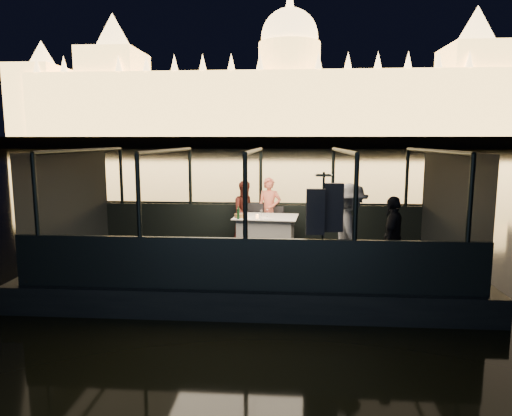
# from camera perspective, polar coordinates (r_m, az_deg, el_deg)

# --- Properties ---
(river_water) EXTENTS (500.00, 500.00, 0.00)m
(river_water) POSITION_cam_1_polar(r_m,az_deg,el_deg) (89.47, 3.81, 6.60)
(river_water) COLOR black
(river_water) RESTS_ON ground
(boat_hull) EXTENTS (8.60, 4.40, 1.00)m
(boat_hull) POSITION_cam_1_polar(r_m,az_deg,el_deg) (9.92, -0.17, -9.24)
(boat_hull) COLOR black
(boat_hull) RESTS_ON river_water
(boat_deck) EXTENTS (8.00, 4.00, 0.04)m
(boat_deck) POSITION_cam_1_polar(r_m,az_deg,el_deg) (9.78, -0.18, -6.56)
(boat_deck) COLOR black
(boat_deck) RESTS_ON boat_hull
(gunwale_port) EXTENTS (8.00, 0.08, 0.90)m
(gunwale_port) POSITION_cam_1_polar(r_m,az_deg,el_deg) (11.63, 0.59, -1.75)
(gunwale_port) COLOR black
(gunwale_port) RESTS_ON boat_deck
(gunwale_starboard) EXTENTS (8.00, 0.08, 0.90)m
(gunwale_starboard) POSITION_cam_1_polar(r_m,az_deg,el_deg) (7.74, -1.33, -7.05)
(gunwale_starboard) COLOR black
(gunwale_starboard) RESTS_ON boat_deck
(cabin_glass_port) EXTENTS (8.00, 0.02, 1.40)m
(cabin_glass_port) POSITION_cam_1_polar(r_m,az_deg,el_deg) (11.48, 0.59, 3.90)
(cabin_glass_port) COLOR #99B2B2
(cabin_glass_port) RESTS_ON gunwale_port
(cabin_glass_starboard) EXTENTS (8.00, 0.02, 1.40)m
(cabin_glass_starboard) POSITION_cam_1_polar(r_m,az_deg,el_deg) (7.51, -1.36, 1.43)
(cabin_glass_starboard) COLOR #99B2B2
(cabin_glass_starboard) RESTS_ON gunwale_starboard
(cabin_roof_glass) EXTENTS (8.00, 4.00, 0.02)m
(cabin_roof_glass) POSITION_cam_1_polar(r_m,az_deg,el_deg) (9.45, -0.18, 7.16)
(cabin_roof_glass) COLOR #99B2B2
(cabin_roof_glass) RESTS_ON boat_deck
(end_wall_fore) EXTENTS (0.02, 4.00, 2.30)m
(end_wall_fore) POSITION_cam_1_polar(r_m,az_deg,el_deg) (10.63, -22.22, 0.45)
(end_wall_fore) COLOR black
(end_wall_fore) RESTS_ON boat_deck
(end_wall_aft) EXTENTS (0.02, 4.00, 2.30)m
(end_wall_aft) POSITION_cam_1_polar(r_m,az_deg,el_deg) (10.06, 23.17, -0.03)
(end_wall_aft) COLOR black
(end_wall_aft) RESTS_ON boat_deck
(canopy_ribs) EXTENTS (8.00, 4.00, 2.30)m
(canopy_ribs) POSITION_cam_1_polar(r_m,az_deg,el_deg) (9.54, -0.18, 0.24)
(canopy_ribs) COLOR black
(canopy_ribs) RESTS_ON boat_deck
(embankment) EXTENTS (400.00, 140.00, 6.00)m
(embankment) POSITION_cam_1_polar(r_m,az_deg,el_deg) (219.42, 4.11, 8.01)
(embankment) COLOR #423D33
(embankment) RESTS_ON ground
(parliament_building) EXTENTS (220.00, 32.00, 60.00)m
(parliament_building) POSITION_cam_1_polar(r_m,az_deg,el_deg) (186.23, 4.16, 16.55)
(parliament_building) COLOR #F2D18C
(parliament_building) RESTS_ON embankment
(dining_table_central) EXTENTS (1.53, 1.17, 0.77)m
(dining_table_central) POSITION_cam_1_polar(r_m,az_deg,el_deg) (10.65, 1.25, -3.07)
(dining_table_central) COLOR white
(dining_table_central) RESTS_ON boat_deck
(chair_port_left) EXTENTS (0.57, 0.57, 0.96)m
(chair_port_left) POSITION_cam_1_polar(r_m,az_deg,el_deg) (11.09, -0.18, -2.25)
(chair_port_left) COLOR black
(chair_port_left) RESTS_ON boat_deck
(chair_port_right) EXTENTS (0.55, 0.55, 0.90)m
(chair_port_right) POSITION_cam_1_polar(r_m,az_deg,el_deg) (11.07, 2.46, -2.29)
(chair_port_right) COLOR black
(chair_port_right) RESTS_ON boat_deck
(coat_stand) EXTENTS (0.64, 0.56, 2.00)m
(coat_stand) POSITION_cam_1_polar(r_m,az_deg,el_deg) (7.87, 8.31, -3.49)
(coat_stand) COLOR black
(coat_stand) RESTS_ON boat_deck
(person_woman_coral) EXTENTS (0.61, 0.43, 1.61)m
(person_woman_coral) POSITION_cam_1_polar(r_m,az_deg,el_deg) (11.29, 1.66, -0.52)
(person_woman_coral) COLOR #EF7356
(person_woman_coral) RESTS_ON boat_deck
(person_man_maroon) EXTENTS (0.88, 0.79, 1.51)m
(person_man_maroon) POSITION_cam_1_polar(r_m,az_deg,el_deg) (11.33, -1.25, -0.49)
(person_man_maroon) COLOR #421712
(person_man_maroon) RESTS_ON boat_deck
(passenger_stripe) EXTENTS (0.77, 1.21, 1.75)m
(passenger_stripe) POSITION_cam_1_polar(r_m,az_deg,el_deg) (8.47, 11.62, -3.07)
(passenger_stripe) COLOR white
(passenger_stripe) RESTS_ON boat_deck
(passenger_dark) EXTENTS (0.71, 0.98, 1.53)m
(passenger_dark) POSITION_cam_1_polar(r_m,az_deg,el_deg) (8.65, 16.73, -3.01)
(passenger_dark) COLOR black
(passenger_dark) RESTS_ON boat_deck
(wine_bottle) EXTENTS (0.07, 0.07, 0.30)m
(wine_bottle) POSITION_cam_1_polar(r_m,az_deg,el_deg) (10.21, -2.23, -0.56)
(wine_bottle) COLOR #133419
(wine_bottle) RESTS_ON dining_table_central
(bread_basket) EXTENTS (0.26, 0.26, 0.09)m
(bread_basket) POSITION_cam_1_polar(r_m,az_deg,el_deg) (10.42, -2.10, -0.98)
(bread_basket) COLOR brown
(bread_basket) RESTS_ON dining_table_central
(amber_candle) EXTENTS (0.08, 0.08, 0.09)m
(amber_candle) POSITION_cam_1_polar(r_m,az_deg,el_deg) (10.31, 0.15, -1.08)
(amber_candle) COLOR #FF953F
(amber_candle) RESTS_ON dining_table_central
(plate_near) EXTENTS (0.31, 0.31, 0.02)m
(plate_near) POSITION_cam_1_polar(r_m,az_deg,el_deg) (10.23, 1.57, -1.34)
(plate_near) COLOR white
(plate_near) RESTS_ON dining_table_central
(plate_far) EXTENTS (0.26, 0.26, 0.01)m
(plate_far) POSITION_cam_1_polar(r_m,az_deg,el_deg) (10.64, -1.61, -0.96)
(plate_far) COLOR white
(plate_far) RESTS_ON dining_table_central
(wine_glass_white) EXTENTS (0.07, 0.07, 0.17)m
(wine_glass_white) POSITION_cam_1_polar(r_m,az_deg,el_deg) (10.21, -2.23, -0.87)
(wine_glass_white) COLOR silver
(wine_glass_white) RESTS_ON dining_table_central
(wine_glass_red) EXTENTS (0.07, 0.07, 0.18)m
(wine_glass_red) POSITION_cam_1_polar(r_m,az_deg,el_deg) (10.47, 1.40, -0.63)
(wine_glass_red) COLOR white
(wine_glass_red) RESTS_ON dining_table_central
(wine_glass_empty) EXTENTS (0.09, 0.09, 0.21)m
(wine_glass_empty) POSITION_cam_1_polar(r_m,az_deg,el_deg) (10.15, 0.66, -0.92)
(wine_glass_empty) COLOR white
(wine_glass_empty) RESTS_ON dining_table_central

